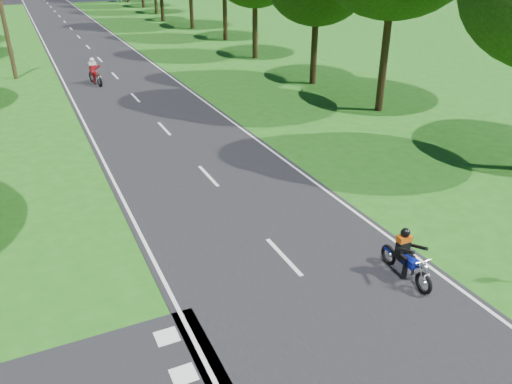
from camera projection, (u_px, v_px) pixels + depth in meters
ground at (322, 299)px, 12.12m from camera, size 160.00×160.00×0.00m
main_road at (71, 29)px, 52.78m from camera, size 7.00×140.00×0.02m
road_markings at (72, 31)px, 51.20m from camera, size 7.40×140.00×0.01m
telegraph_pole at (2, 13)px, 30.82m from camera, size 1.20×0.26×8.00m
rider_near_blue at (407, 255)px, 12.57m from camera, size 0.58×1.65×1.37m
rider_far_red at (94, 71)px, 30.83m from camera, size 0.95×2.01×1.61m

